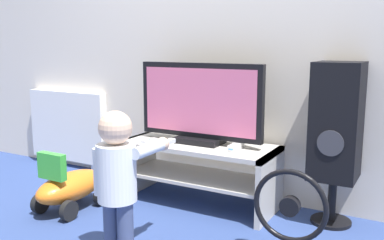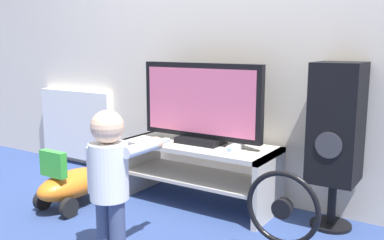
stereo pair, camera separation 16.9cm
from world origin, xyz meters
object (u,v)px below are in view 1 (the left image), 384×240
(child, at_px, (118,174))
(remote_primary, at_px, (149,141))
(television, at_px, (200,104))
(floor_fan, at_px, (289,219))
(ride_on_toy, at_px, (70,186))
(speaker_tower, at_px, (337,124))
(radiator, at_px, (68,126))
(game_console, at_px, (236,147))

(child, bearing_deg, remote_primary, 114.35)
(television, distance_m, floor_fan, 1.03)
(television, bearing_deg, floor_fan, -31.72)
(ride_on_toy, bearing_deg, remote_primary, 45.68)
(television, xyz_separation_m, speaker_tower, (0.88, 0.08, -0.07))
(remote_primary, bearing_deg, radiator, 162.14)
(game_console, xyz_separation_m, ride_on_toy, (-0.98, -0.50, -0.28))
(floor_fan, bearing_deg, ride_on_toy, -177.59)
(radiator, bearing_deg, television, -8.28)
(child, height_order, speaker_tower, speaker_tower)
(ride_on_toy, bearing_deg, child, -27.04)
(ride_on_toy, bearing_deg, television, 38.40)
(floor_fan, xyz_separation_m, ride_on_toy, (-1.46, -0.06, -0.06))
(remote_primary, bearing_deg, speaker_tower, 11.57)
(game_console, relative_size, child, 0.22)
(game_console, height_order, remote_primary, game_console)
(remote_primary, height_order, child, child)
(speaker_tower, bearing_deg, remote_primary, -168.43)
(remote_primary, height_order, floor_fan, floor_fan)
(game_console, distance_m, floor_fan, 0.69)
(floor_fan, height_order, ride_on_toy, floor_fan)
(floor_fan, relative_size, ride_on_toy, 0.86)
(speaker_tower, bearing_deg, floor_fan, -99.87)
(television, xyz_separation_m, remote_primary, (-0.31, -0.16, -0.26))
(television, relative_size, floor_fan, 1.88)
(game_console, height_order, floor_fan, floor_fan)
(speaker_tower, bearing_deg, radiator, 176.88)
(ride_on_toy, bearing_deg, speaker_tower, 21.89)
(remote_primary, height_order, ride_on_toy, remote_primary)
(radiator, bearing_deg, game_console, -8.43)
(speaker_tower, xyz_separation_m, radiator, (-2.34, 0.13, -0.25))
(television, relative_size, speaker_tower, 0.91)
(speaker_tower, relative_size, radiator, 1.18)
(remote_primary, distance_m, ride_on_toy, 0.60)
(remote_primary, bearing_deg, ride_on_toy, -134.32)
(ride_on_toy, xyz_separation_m, radiator, (-0.77, 0.76, 0.21))
(game_console, height_order, ride_on_toy, game_console)
(game_console, bearing_deg, floor_fan, -41.64)
(speaker_tower, bearing_deg, television, -174.48)
(child, height_order, floor_fan, child)
(speaker_tower, xyz_separation_m, ride_on_toy, (-1.56, -0.63, -0.46))
(television, relative_size, ride_on_toy, 1.62)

